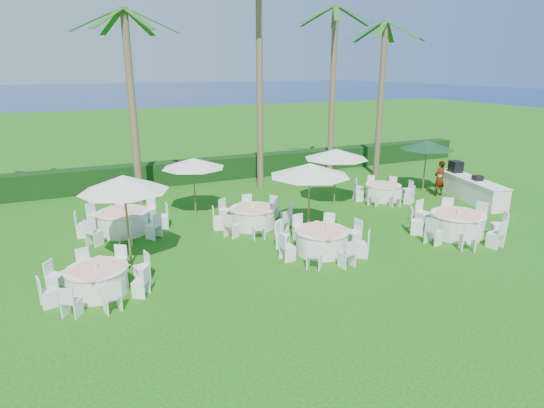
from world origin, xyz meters
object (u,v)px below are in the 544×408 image
(banquet_table_e, at_px, (253,217))
(buffet_table, at_px, (470,188))
(banquet_table_f, at_px, (383,191))
(umbrella_a, at_px, (124,183))
(umbrella_b, at_px, (310,170))
(banquet_table_b, at_px, (322,240))
(umbrella_d, at_px, (336,154))
(banquet_table_a, at_px, (97,280))
(umbrella_c, at_px, (193,163))
(umbrella_green, at_px, (427,145))
(staff_person, at_px, (439,178))
(banquet_table_d, at_px, (123,221))
(banquet_table_c, at_px, (457,224))

(banquet_table_e, bearing_deg, buffet_table, -3.33)
(banquet_table_f, bearing_deg, umbrella_a, -167.22)
(buffet_table, bearing_deg, umbrella_b, -174.04)
(banquet_table_b, height_order, umbrella_d, umbrella_d)
(banquet_table_a, xyz_separation_m, banquet_table_b, (7.08, -0.06, 0.03))
(buffet_table, bearing_deg, banquet_table_e, 176.67)
(umbrella_c, xyz_separation_m, umbrella_d, (6.14, -1.24, 0.12))
(umbrella_a, bearing_deg, umbrella_green, 12.00)
(umbrella_a, height_order, buffet_table, umbrella_a)
(banquet_table_f, height_order, staff_person, staff_person)
(umbrella_b, xyz_separation_m, umbrella_d, (2.96, 2.93, -0.14))
(banquet_table_f, bearing_deg, banquet_table_a, -161.69)
(buffet_table, bearing_deg, banquet_table_d, 172.40)
(banquet_table_b, bearing_deg, umbrella_b, 75.72)
(umbrella_d, bearing_deg, banquet_table_d, 179.56)
(umbrella_b, distance_m, umbrella_d, 4.17)
(banquet_table_f, xyz_separation_m, umbrella_a, (-11.84, -2.69, 2.25))
(buffet_table, relative_size, staff_person, 2.66)
(umbrella_d, bearing_deg, banquet_table_b, -126.06)
(banquet_table_f, relative_size, buffet_table, 0.64)
(banquet_table_a, xyz_separation_m, banquet_table_f, (12.93, 4.28, -0.01))
(banquet_table_f, relative_size, umbrella_d, 1.00)
(umbrella_b, xyz_separation_m, umbrella_c, (-3.18, 4.17, -0.27))
(umbrella_b, bearing_deg, staff_person, 13.78)
(banquet_table_e, relative_size, banquet_table_f, 1.08)
(buffet_table, bearing_deg, banquet_table_a, -171.02)
(banquet_table_d, height_order, umbrella_d, umbrella_d)
(banquet_table_a, bearing_deg, banquet_table_f, 18.31)
(banquet_table_a, distance_m, umbrella_a, 2.96)
(umbrella_c, distance_m, buffet_table, 12.81)
(banquet_table_a, xyz_separation_m, banquet_table_e, (5.92, 3.25, 0.02))
(banquet_table_d, bearing_deg, staff_person, -3.84)
(banquet_table_a, height_order, umbrella_green, umbrella_green)
(banquet_table_e, relative_size, staff_person, 1.82)
(umbrella_green, bearing_deg, staff_person, -87.44)
(umbrella_d, distance_m, staff_person, 5.58)
(banquet_table_f, relative_size, umbrella_a, 1.00)
(banquet_table_d, height_order, umbrella_a, umbrella_a)
(umbrella_c, bearing_deg, umbrella_d, -11.41)
(banquet_table_a, distance_m, umbrella_c, 7.50)
(banquet_table_e, bearing_deg, banquet_table_f, 8.33)
(umbrella_a, relative_size, umbrella_b, 0.97)
(umbrella_c, relative_size, umbrella_d, 0.92)
(banquet_table_a, distance_m, banquet_table_e, 6.75)
(banquet_table_b, xyz_separation_m, umbrella_green, (8.66, 4.76, 1.92))
(banquet_table_c, relative_size, banquet_table_e, 1.09)
(banquet_table_d, bearing_deg, banquet_table_e, -17.02)
(banquet_table_f, xyz_separation_m, umbrella_green, (2.81, 0.43, 1.95))
(banquet_table_f, bearing_deg, umbrella_b, -154.33)
(umbrella_a, xyz_separation_m, umbrella_b, (6.43, 0.08, -0.18))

